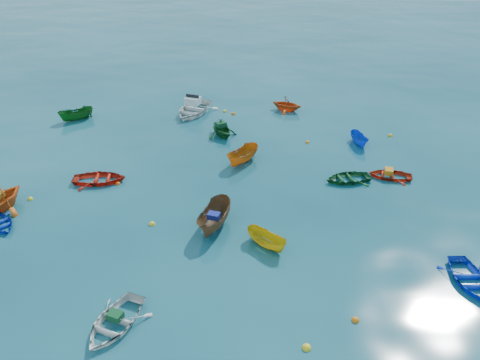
{
  "coord_description": "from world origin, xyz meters",
  "views": [
    {
      "loc": [
        0.96,
        -20.28,
        14.74
      ],
      "look_at": [
        0.0,
        5.0,
        0.4
      ],
      "focal_mm": 35.0,
      "sensor_mm": 36.0,
      "label": 1
    }
  ],
  "objects_px": {
    "motorboat_white": "(193,113)",
    "dinghy_blue_sw": "(0,226)",
    "dinghy_blue_se": "(468,282)",
    "dinghy_white_near": "(115,326)"
  },
  "relations": [
    {
      "from": "dinghy_blue_sw",
      "to": "motorboat_white",
      "type": "xyz_separation_m",
      "value": [
        8.5,
        17.0,
        0.0
      ]
    },
    {
      "from": "dinghy_blue_sw",
      "to": "dinghy_white_near",
      "type": "distance_m",
      "value": 10.71
    },
    {
      "from": "dinghy_white_near",
      "to": "motorboat_white",
      "type": "height_order",
      "value": "motorboat_white"
    },
    {
      "from": "dinghy_blue_se",
      "to": "motorboat_white",
      "type": "distance_m",
      "value": 25.67
    },
    {
      "from": "dinghy_blue_sw",
      "to": "dinghy_white_near",
      "type": "bearing_deg",
      "value": -86.33
    },
    {
      "from": "motorboat_white",
      "to": "dinghy_blue_sw",
      "type": "bearing_deg",
      "value": -97.49
    },
    {
      "from": "dinghy_white_near",
      "to": "motorboat_white",
      "type": "bearing_deg",
      "value": 109.91
    },
    {
      "from": "motorboat_white",
      "to": "dinghy_blue_se",
      "type": "bearing_deg",
      "value": -34.26
    },
    {
      "from": "dinghy_white_near",
      "to": "dinghy_blue_sw",
      "type": "bearing_deg",
      "value": 160.84
    },
    {
      "from": "dinghy_blue_sw",
      "to": "dinghy_blue_se",
      "type": "relative_size",
      "value": 0.84
    }
  ]
}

